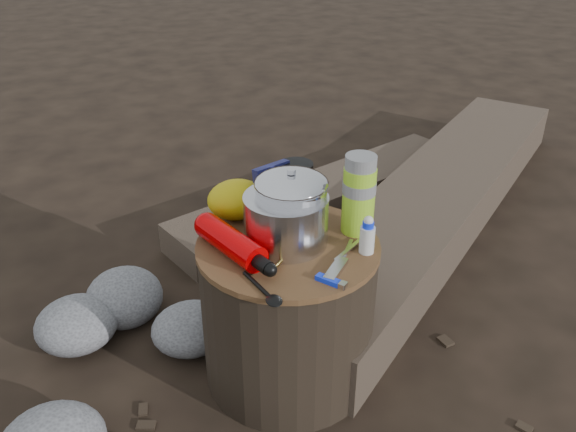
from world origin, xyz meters
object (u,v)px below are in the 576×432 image
object	(u,v)px
thermos	(359,195)
travel_mug	(296,186)
fuel_bottle	(231,242)
camping_pot	(291,206)
stump	(288,311)
log_main	(438,200)

from	to	relation	value
thermos	travel_mug	bearing A→B (deg)	124.59
fuel_bottle	travel_mug	distance (m)	0.28
fuel_bottle	thermos	world-z (taller)	thermos
camping_pot	thermos	size ratio (longest dim) A/B	0.86
travel_mug	camping_pot	bearing A→B (deg)	-111.84
camping_pot	thermos	xyz separation A→B (m)	(0.16, -0.02, 0.01)
stump	fuel_bottle	distance (m)	0.27
stump	thermos	size ratio (longest dim) A/B	2.21
camping_pot	fuel_bottle	size ratio (longest dim) A/B	0.65
stump	camping_pot	size ratio (longest dim) A/B	2.56
log_main	travel_mug	xyz separation A→B (m)	(-0.71, -0.45, 0.38)
stump	fuel_bottle	bearing A→B (deg)	-178.42
fuel_bottle	thermos	xyz separation A→B (m)	(0.32, 0.02, 0.07)
travel_mug	stump	bearing A→B (deg)	-113.25
log_main	fuel_bottle	size ratio (longest dim) A/B	8.03
camping_pot	fuel_bottle	bearing A→B (deg)	-167.54
log_main	thermos	world-z (taller)	thermos
fuel_bottle	travel_mug	world-z (taller)	travel_mug
fuel_bottle	travel_mug	xyz separation A→B (m)	(0.21, 0.17, 0.03)
log_main	thermos	size ratio (longest dim) A/B	10.70
stump	thermos	distance (m)	0.35
travel_mug	fuel_bottle	bearing A→B (deg)	-140.42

